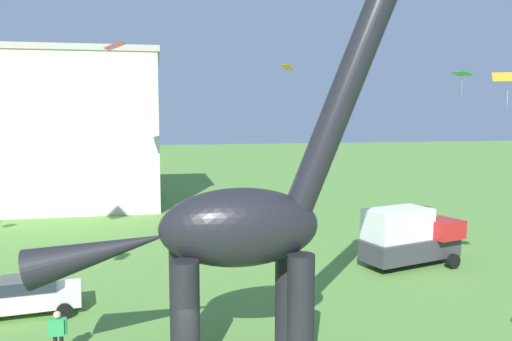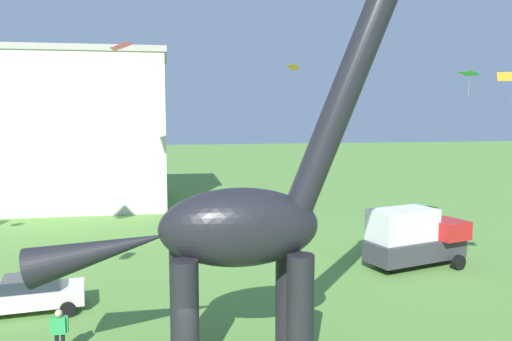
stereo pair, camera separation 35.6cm
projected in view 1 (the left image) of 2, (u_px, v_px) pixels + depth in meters
name	position (u px, v px, depth m)	size (l,w,h in m)	color
dinosaur_sculpture	(238.00, 227.00, 17.23)	(12.39, 2.62, 12.95)	black
parked_sedan_left	(28.00, 295.00, 21.99)	(4.41, 2.35, 1.55)	silver
parked_box_truck	(409.00, 236.00, 28.79)	(5.97, 3.61, 3.20)	#38383D
person_watching_child	(58.00, 330.00, 17.93)	(0.63, 0.28, 1.69)	black
kite_high_left	(287.00, 67.00, 37.82)	(1.03, 1.14, 0.34)	orange
kite_far_left	(509.00, 77.00, 22.56)	(1.56, 1.42, 1.70)	orange
kite_drifting	(115.00, 46.00, 33.56)	(1.38, 1.78, 0.45)	red
kite_apex	(463.00, 74.00, 32.23)	(1.21, 1.39, 1.46)	green
background_building_block	(50.00, 129.00, 46.37)	(19.42, 11.65, 13.75)	beige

